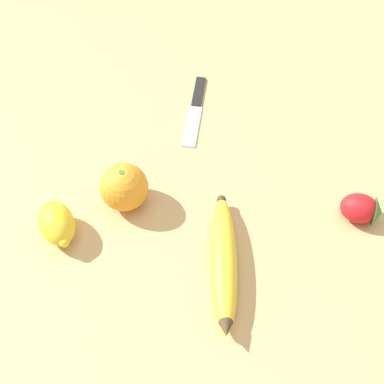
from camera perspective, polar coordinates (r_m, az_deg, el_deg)
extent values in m
plane|color=tan|center=(0.77, 2.42, -3.27)|extent=(3.00, 3.00, 0.00)
ellipsoid|color=yellow|center=(0.72, 3.39, -7.35)|extent=(0.20, 0.10, 0.03)
cone|color=#47331E|center=(0.68, 3.66, -14.40)|extent=(0.03, 0.03, 0.03)
sphere|color=#47331E|center=(0.78, 3.19, -0.85)|extent=(0.01, 0.01, 0.01)
sphere|color=orange|center=(0.77, -7.26, 0.52)|extent=(0.07, 0.07, 0.07)
cylinder|color=#337A33|center=(0.75, -7.52, 2.02)|extent=(0.01, 0.01, 0.00)
ellipsoid|color=red|center=(0.80, 17.41, -1.67)|extent=(0.05, 0.06, 0.04)
cone|color=#337A33|center=(0.80, 19.20, -2.03)|extent=(0.04, 0.02, 0.04)
ellipsoid|color=yellow|center=(0.77, -14.25, -3.23)|extent=(0.09, 0.09, 0.05)
sphere|color=yellow|center=(0.75, -13.46, -5.22)|extent=(0.01, 0.01, 0.01)
cube|color=silver|center=(0.89, 0.02, 7.09)|extent=(0.09, 0.04, 0.00)
cube|color=black|center=(0.94, 0.71, 10.73)|extent=(0.07, 0.03, 0.01)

